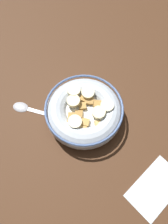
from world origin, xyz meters
The scene contains 4 objects.
ground_plane centered at (0.00, 0.00, -1.00)cm, with size 139.07×139.07×2.00cm, color #472B19.
cereal_bowl centered at (-0.01, -0.01, 3.13)cm, with size 19.96×19.96×6.57cm.
spoon centered at (13.75, -8.72, 0.35)cm, with size 11.58×10.22×0.80cm.
folded_napkin centered at (-8.10, 23.65, 0.15)cm, with size 13.81×8.29×0.30cm, color silver.
Camera 1 is at (9.67, 21.99, 54.43)cm, focal length 35.09 mm.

